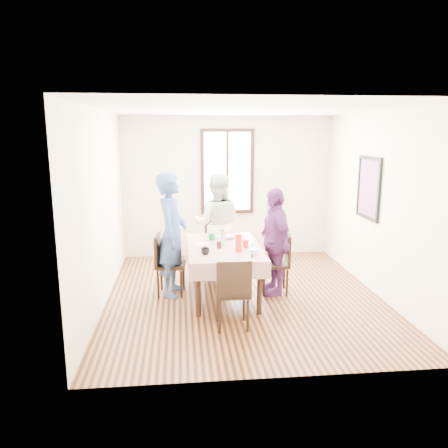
# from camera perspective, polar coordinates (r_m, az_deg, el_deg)

# --- Properties ---
(ground) EXTENTS (4.50, 4.50, 0.00)m
(ground) POSITION_cam_1_polar(r_m,az_deg,el_deg) (6.58, 2.53, -9.31)
(ground) COLOR black
(ground) RESTS_ON ground
(back_wall) EXTENTS (4.00, 0.00, 4.00)m
(back_wall) POSITION_cam_1_polar(r_m,az_deg,el_deg) (8.43, 0.41, 4.88)
(back_wall) COLOR beige
(back_wall) RESTS_ON ground
(right_wall) EXTENTS (0.00, 4.50, 4.50)m
(right_wall) POSITION_cam_1_polar(r_m,az_deg,el_deg) (6.81, 19.56, 2.50)
(right_wall) COLOR beige
(right_wall) RESTS_ON ground
(window_frame) EXTENTS (1.02, 0.06, 1.62)m
(window_frame) POSITION_cam_1_polar(r_m,az_deg,el_deg) (8.38, 0.43, 6.90)
(window_frame) COLOR black
(window_frame) RESTS_ON back_wall
(window_pane) EXTENTS (0.90, 0.02, 1.50)m
(window_pane) POSITION_cam_1_polar(r_m,az_deg,el_deg) (8.39, 0.42, 6.90)
(window_pane) COLOR white
(window_pane) RESTS_ON back_wall
(art_poster) EXTENTS (0.04, 0.76, 0.96)m
(art_poster) POSITION_cam_1_polar(r_m,az_deg,el_deg) (7.04, 18.49, 4.51)
(art_poster) COLOR red
(art_poster) RESTS_ON right_wall
(dining_table) EXTENTS (0.93, 1.56, 0.75)m
(dining_table) POSITION_cam_1_polar(r_m,az_deg,el_deg) (6.45, -0.05, -6.23)
(dining_table) COLOR black
(dining_table) RESTS_ON ground
(tablecloth) EXTENTS (1.05, 1.68, 0.01)m
(tablecloth) POSITION_cam_1_polar(r_m,az_deg,el_deg) (6.34, -0.05, -2.95)
(tablecloth) COLOR #560D0D
(tablecloth) RESTS_ON dining_table
(chair_left) EXTENTS (0.46, 0.46, 0.91)m
(chair_left) POSITION_cam_1_polar(r_m,az_deg,el_deg) (6.53, -7.00, -5.33)
(chair_left) COLOR black
(chair_left) RESTS_ON ground
(chair_right) EXTENTS (0.46, 0.46, 0.91)m
(chair_right) POSITION_cam_1_polar(r_m,az_deg,el_deg) (6.59, 6.68, -5.18)
(chair_right) COLOR black
(chair_right) RESTS_ON ground
(chair_far) EXTENTS (0.44, 0.44, 0.91)m
(chair_far) POSITION_cam_1_polar(r_m,az_deg,el_deg) (7.45, -0.87, -3.08)
(chair_far) COLOR black
(chair_far) RESTS_ON ground
(chair_near) EXTENTS (0.42, 0.42, 0.91)m
(chair_near) POSITION_cam_1_polar(r_m,az_deg,el_deg) (5.41, 1.11, -8.94)
(chair_near) COLOR black
(chair_near) RESTS_ON ground
(person_left) EXTENTS (0.56, 0.74, 1.83)m
(person_left) POSITION_cam_1_polar(r_m,az_deg,el_deg) (6.41, -6.92, -1.41)
(person_left) COLOR #334E83
(person_left) RESTS_ON ground
(person_far) EXTENTS (0.94, 0.79, 1.72)m
(person_far) POSITION_cam_1_polar(r_m,az_deg,el_deg) (7.34, -0.87, -0.05)
(person_far) COLOR beige
(person_far) RESTS_ON ground
(person_right) EXTENTS (0.54, 0.99, 1.60)m
(person_right) POSITION_cam_1_polar(r_m,az_deg,el_deg) (6.49, 6.58, -2.28)
(person_right) COLOR #5F2A69
(person_right) RESTS_ON ground
(mug_black) EXTENTS (0.14, 0.14, 0.09)m
(mug_black) POSITION_cam_1_polar(r_m,az_deg,el_deg) (5.89, -2.47, -3.60)
(mug_black) COLOR black
(mug_black) RESTS_ON tablecloth
(mug_flag) EXTENTS (0.15, 0.15, 0.10)m
(mug_flag) POSITION_cam_1_polar(r_m,az_deg,el_deg) (6.24, 2.85, -2.66)
(mug_flag) COLOR red
(mug_flag) RESTS_ON tablecloth
(mug_green) EXTENTS (0.12, 0.12, 0.08)m
(mug_green) POSITION_cam_1_polar(r_m,az_deg,el_deg) (6.68, -1.61, -1.77)
(mug_green) COLOR #0C7226
(mug_green) RESTS_ON tablecloth
(serving_bowl) EXTENTS (0.27, 0.27, 0.05)m
(serving_bowl) POSITION_cam_1_polar(r_m,az_deg,el_deg) (6.76, 0.58, -1.74)
(serving_bowl) COLOR white
(serving_bowl) RESTS_ON tablecloth
(juice_carton) EXTENTS (0.08, 0.08, 0.25)m
(juice_carton) POSITION_cam_1_polar(r_m,az_deg,el_deg) (6.02, 1.93, -2.47)
(juice_carton) COLOR red
(juice_carton) RESTS_ON tablecloth
(butter_tub) EXTENTS (0.11, 0.11, 0.06)m
(butter_tub) POSITION_cam_1_polar(r_m,az_deg,el_deg) (5.93, 4.00, -3.70)
(butter_tub) COLOR white
(butter_tub) RESTS_ON tablecloth
(jam_jar) EXTENTS (0.07, 0.07, 0.10)m
(jam_jar) POSITION_cam_1_polar(r_m,az_deg,el_deg) (6.20, -0.65, -2.78)
(jam_jar) COLOR black
(jam_jar) RESTS_ON tablecloth
(drinking_glass) EXTENTS (0.06, 0.06, 0.09)m
(drinking_glass) POSITION_cam_1_polar(r_m,az_deg,el_deg) (6.06, -2.47, -3.16)
(drinking_glass) COLOR silver
(drinking_glass) RESTS_ON tablecloth
(smartphone) EXTENTS (0.07, 0.13, 0.01)m
(smartphone) POSITION_cam_1_polar(r_m,az_deg,el_deg) (5.81, 3.52, -4.26)
(smartphone) COLOR black
(smartphone) RESTS_ON tablecloth
(flower_vase) EXTENTS (0.07, 0.07, 0.14)m
(flower_vase) POSITION_cam_1_polar(r_m,az_deg,el_deg) (6.36, -0.15, -2.21)
(flower_vase) COLOR silver
(flower_vase) RESTS_ON tablecloth
(plate_left) EXTENTS (0.20, 0.20, 0.01)m
(plate_left) POSITION_cam_1_polar(r_m,az_deg,el_deg) (6.41, -2.98, -2.69)
(plate_left) COLOR white
(plate_left) RESTS_ON tablecloth
(plate_right) EXTENTS (0.20, 0.20, 0.01)m
(plate_right) POSITION_cam_1_polar(r_m,az_deg,el_deg) (6.47, 2.86, -2.54)
(plate_right) COLOR white
(plate_right) RESTS_ON tablecloth
(plate_far) EXTENTS (0.20, 0.20, 0.01)m
(plate_far) POSITION_cam_1_polar(r_m,az_deg,el_deg) (6.90, -0.72, -1.61)
(plate_far) COLOR white
(plate_far) RESTS_ON tablecloth
(butter_lid) EXTENTS (0.12, 0.12, 0.01)m
(butter_lid) POSITION_cam_1_polar(r_m,az_deg,el_deg) (5.92, 4.01, -3.38)
(butter_lid) COLOR blue
(butter_lid) RESTS_ON butter_tub
(flower_bunch) EXTENTS (0.09, 0.09, 0.10)m
(flower_bunch) POSITION_cam_1_polar(r_m,az_deg,el_deg) (6.33, -0.15, -1.17)
(flower_bunch) COLOR yellow
(flower_bunch) RESTS_ON flower_vase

